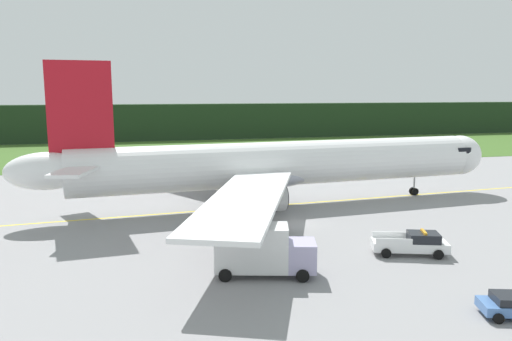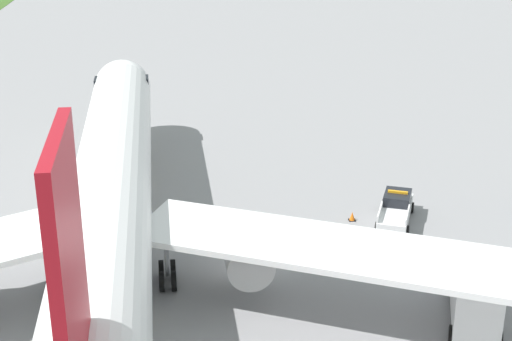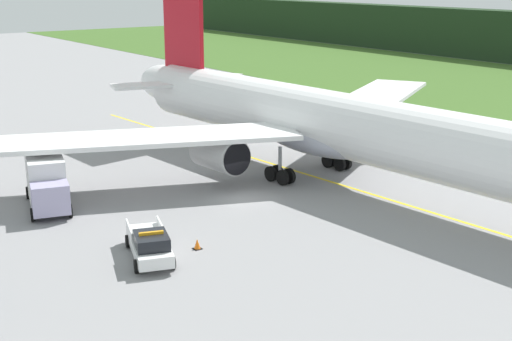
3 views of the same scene
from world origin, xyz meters
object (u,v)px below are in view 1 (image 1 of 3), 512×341
(airliner, at_px, (275,165))
(apron_cone, at_px, (396,240))
(ops_pickup_truck, at_px, (413,243))
(catering_truck, at_px, (262,250))

(airliner, height_order, apron_cone, airliner)
(airliner, distance_m, ops_pickup_truck, 19.94)
(catering_truck, height_order, apron_cone, catering_truck)
(ops_pickup_truck, bearing_deg, catering_truck, -173.66)
(ops_pickup_truck, height_order, catering_truck, catering_truck)
(airliner, xyz_separation_m, catering_truck, (-6.83, -20.14, -2.71))
(airliner, bearing_deg, catering_truck, -108.73)
(catering_truck, distance_m, apron_cone, 13.64)
(ops_pickup_truck, distance_m, apron_cone, 3.04)
(ops_pickup_truck, relative_size, apron_cone, 9.67)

